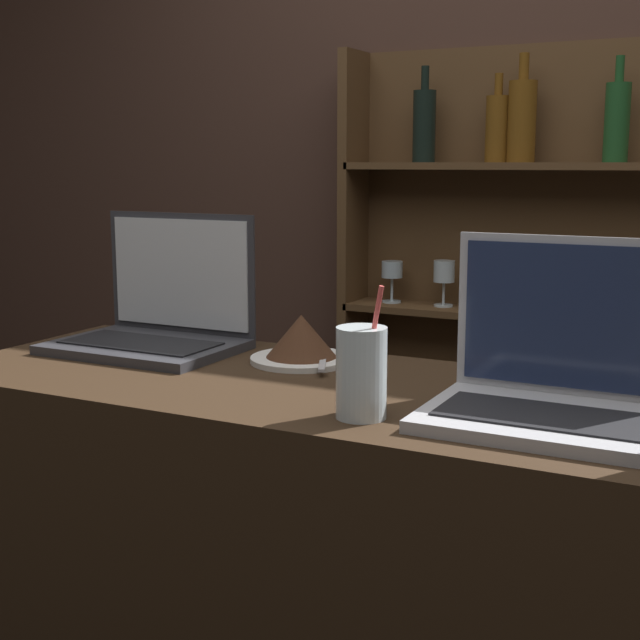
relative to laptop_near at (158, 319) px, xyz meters
The scene contains 6 objects.
back_wall 1.38m from the laptop_near, 66.22° to the left, with size 7.00×0.06×2.70m.
back_shelf 1.31m from the laptop_near, 62.75° to the left, with size 1.44×0.18×1.68m.
laptop_near is the anchor object (origin of this frame).
laptop_far 0.81m from the laptop_near, 10.40° to the right, with size 0.33×0.24×0.25m.
cake_plate 0.31m from the laptop_near, ahead, with size 0.18×0.19×0.09m.
water_glass 0.61m from the laptop_near, 25.33° to the right, with size 0.07×0.07×0.19m.
Camera 1 is at (0.51, -1.00, 1.36)m, focal length 50.00 mm.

